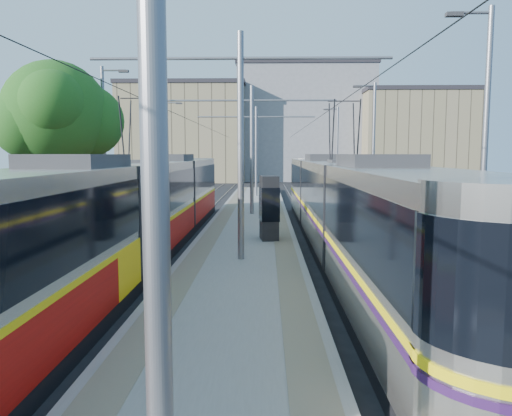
{
  "coord_description": "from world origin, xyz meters",
  "views": [
    {
      "loc": [
        0.79,
        -7.53,
        3.6
      ],
      "look_at": [
        0.41,
        10.94,
        1.6
      ],
      "focal_mm": 35.0,
      "sensor_mm": 36.0,
      "label": 1
    }
  ],
  "objects": [
    {
      "name": "ground",
      "position": [
        0.0,
        0.0,
        0.0
      ],
      "size": [
        160.0,
        160.0,
        0.0
      ],
      "primitive_type": "plane",
      "color": "black",
      "rests_on": "ground"
    },
    {
      "name": "platform",
      "position": [
        0.0,
        17.0,
        0.15
      ],
      "size": [
        4.0,
        50.0,
        0.3
      ],
      "primitive_type": "cube",
      "color": "gray",
      "rests_on": "ground"
    },
    {
      "name": "tactile_strip_left",
      "position": [
        -1.45,
        17.0,
        0.3
      ],
      "size": [
        0.7,
        50.0,
        0.01
      ],
      "primitive_type": "cube",
      "color": "gray",
      "rests_on": "platform"
    },
    {
      "name": "tactile_strip_right",
      "position": [
        1.45,
        17.0,
        0.3
      ],
      "size": [
        0.7,
        50.0,
        0.01
      ],
      "primitive_type": "cube",
      "color": "gray",
      "rests_on": "platform"
    },
    {
      "name": "rails",
      "position": [
        0.0,
        17.0,
        0.02
      ],
      "size": [
        8.71,
        70.0,
        0.03
      ],
      "color": "gray",
      "rests_on": "ground"
    },
    {
      "name": "tram_left",
      "position": [
        -3.6,
        9.71,
        1.71
      ],
      "size": [
        2.43,
        28.5,
        5.5
      ],
      "color": "black",
      "rests_on": "ground"
    },
    {
      "name": "tram_right",
      "position": [
        3.6,
        10.78,
        1.86
      ],
      "size": [
        2.43,
        28.22,
        5.5
      ],
      "color": "black",
      "rests_on": "ground"
    },
    {
      "name": "catenary",
      "position": [
        0.0,
        14.15,
        4.52
      ],
      "size": [
        9.2,
        70.0,
        7.0
      ],
      "color": "gray",
      "rests_on": "platform"
    },
    {
      "name": "street_lamps",
      "position": [
        -0.0,
        21.0,
        4.18
      ],
      "size": [
        15.18,
        38.22,
        8.0
      ],
      "color": "gray",
      "rests_on": "ground"
    },
    {
      "name": "shelter",
      "position": [
        0.91,
        11.65,
        1.59
      ],
      "size": [
        0.81,
        1.19,
        2.47
      ],
      "rotation": [
        0.0,
        0.0,
        0.12
      ],
      "color": "black",
      "rests_on": "platform"
    },
    {
      "name": "tree",
      "position": [
        -9.11,
        17.01,
        5.47
      ],
      "size": [
        5.57,
        5.15,
        8.09
      ],
      "color": "#382314",
      "rests_on": "ground"
    },
    {
      "name": "building_left",
      "position": [
        -10.0,
        60.0,
        6.37
      ],
      "size": [
        16.32,
        12.24,
        12.73
      ],
      "color": "gray",
      "rests_on": "ground"
    },
    {
      "name": "building_centre",
      "position": [
        6.0,
        64.0,
        7.8
      ],
      "size": [
        18.36,
        14.28,
        15.58
      ],
      "color": "gray",
      "rests_on": "ground"
    },
    {
      "name": "building_right",
      "position": [
        20.0,
        58.0,
        5.87
      ],
      "size": [
        14.28,
        10.2,
        11.72
      ],
      "color": "gray",
      "rests_on": "ground"
    }
  ]
}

